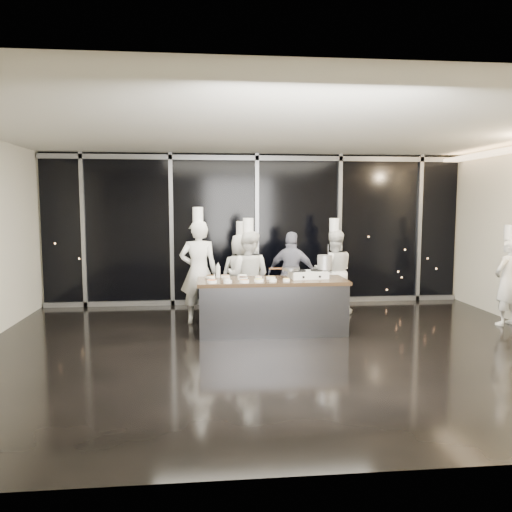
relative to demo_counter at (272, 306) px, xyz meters
The scene contains 15 objects.
ground 1.01m from the demo_counter, 90.00° to the right, with size 9.00×9.00×0.00m, color black.
room_shell 2.01m from the demo_counter, 78.94° to the right, with size 9.02×7.02×3.21m.
window_wall 2.78m from the demo_counter, 90.00° to the left, with size 8.90×0.11×3.20m.
demo_counter is the anchor object (origin of this frame).
stove 0.80m from the demo_counter, ahead, with size 0.64×0.44×0.14m.
frying_pan 0.69m from the demo_counter, ahead, with size 0.53×0.32×0.05m.
stock_pot 1.15m from the demo_counter, ahead, with size 0.24×0.24×0.24m, color #AFAFB1.
prep_bowls 0.72m from the demo_counter, behind, with size 1.36×0.73×0.05m.
squeeze_bottle 1.10m from the demo_counter, 160.98° to the left, with size 0.07×0.07×0.26m.
chef_far_left 1.56m from the demo_counter, 145.75° to the left, with size 0.68×0.45×2.09m.
chef_left 1.47m from the demo_counter, 107.01° to the left, with size 0.82×0.57×1.81m.
chef_center 0.95m from the demo_counter, 112.15° to the left, with size 0.97×0.86×1.89m.
guest 1.42m from the demo_counter, 66.42° to the left, with size 1.03×0.73×1.62m.
chef_right 2.00m from the demo_counter, 44.71° to the left, with size 0.82×0.65×1.87m.
chef_side 4.22m from the demo_counter, ahead, with size 0.67×0.58×1.78m.
Camera 1 is at (-1.08, -7.18, 2.14)m, focal length 35.00 mm.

